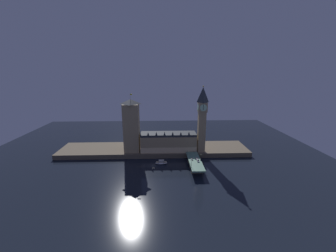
# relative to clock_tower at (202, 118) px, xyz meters

# --- Properties ---
(ground_plane) EXTENTS (400.00, 400.00, 0.00)m
(ground_plane) POSITION_rel_clock_tower_xyz_m (-53.22, -25.50, -44.30)
(ground_plane) COLOR black
(embankment) EXTENTS (220.00, 42.00, 5.28)m
(embankment) POSITION_rel_clock_tower_xyz_m (-53.22, 13.50, -41.66)
(embankment) COLOR brown
(embankment) RESTS_ON ground_plane
(parliament_hall) EXTENTS (62.58, 19.56, 24.44)m
(parliament_hall) POSITION_rel_clock_tower_xyz_m (-36.73, 4.59, -28.83)
(parliament_hall) COLOR tan
(parliament_hall) RESTS_ON embankment
(clock_tower) EXTENTS (9.95, 10.06, 73.61)m
(clock_tower) POSITION_rel_clock_tower_xyz_m (0.00, 0.00, 0.00)
(clock_tower) COLOR tan
(clock_tower) RESTS_ON embankment
(victoria_tower) EXTENTS (17.10, 17.10, 65.02)m
(victoria_tower) POSITION_rel_clock_tower_xyz_m (-77.85, 4.38, -9.42)
(victoria_tower) COLOR tan
(victoria_tower) RESTS_ON embankment
(bridge) EXTENTS (12.31, 46.00, 7.50)m
(bridge) POSITION_rel_clock_tower_xyz_m (-11.59, -30.50, -39.14)
(bridge) COLOR slate
(bridge) RESTS_ON ground_plane
(car_northbound_lead) EXTENTS (1.87, 3.86, 1.51)m
(car_northbound_lead) POSITION_rel_clock_tower_xyz_m (-14.30, -28.13, -36.10)
(car_northbound_lead) COLOR silver
(car_northbound_lead) RESTS_ON bridge
(car_southbound_lead) EXTENTS (1.99, 4.51, 1.58)m
(car_southbound_lead) POSITION_rel_clock_tower_xyz_m (-8.88, -32.83, -36.06)
(car_southbound_lead) COLOR silver
(car_southbound_lead) RESTS_ON bridge
(car_southbound_trail) EXTENTS (2.09, 4.63, 1.53)m
(car_southbound_trail) POSITION_rel_clock_tower_xyz_m (-8.88, -27.31, -36.08)
(car_southbound_trail) COLOR white
(car_southbound_trail) RESTS_ON bridge
(pedestrian_near_rail) EXTENTS (0.38, 0.38, 1.70)m
(pedestrian_near_rail) POSITION_rel_clock_tower_xyz_m (-17.00, -39.96, -35.91)
(pedestrian_near_rail) COLOR black
(pedestrian_near_rail) RESTS_ON bridge
(pedestrian_mid_walk) EXTENTS (0.38, 0.38, 1.85)m
(pedestrian_mid_walk) POSITION_rel_clock_tower_xyz_m (-6.17, -30.36, -35.82)
(pedestrian_mid_walk) COLOR black
(pedestrian_mid_walk) RESTS_ON bridge
(street_lamp_near) EXTENTS (1.34, 0.60, 7.13)m
(street_lamp_near) POSITION_rel_clock_tower_xyz_m (-17.40, -45.22, -32.35)
(street_lamp_near) COLOR #2D3333
(street_lamp_near) RESTS_ON bridge
(street_lamp_mid) EXTENTS (1.34, 0.60, 6.96)m
(street_lamp_mid) POSITION_rel_clock_tower_xyz_m (-5.77, -30.50, -32.45)
(street_lamp_mid) COLOR #2D3333
(street_lamp_mid) RESTS_ON bridge
(street_lamp_far) EXTENTS (1.34, 0.60, 6.01)m
(street_lamp_far) POSITION_rel_clock_tower_xyz_m (-17.40, -15.78, -33.04)
(street_lamp_far) COLOR #2D3333
(street_lamp_far) RESTS_ON bridge
(boat_upstream) EXTENTS (12.47, 5.16, 4.35)m
(boat_upstream) POSITION_rel_clock_tower_xyz_m (-44.97, -21.33, -42.71)
(boat_upstream) COLOR white
(boat_upstream) RESTS_ON ground_plane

